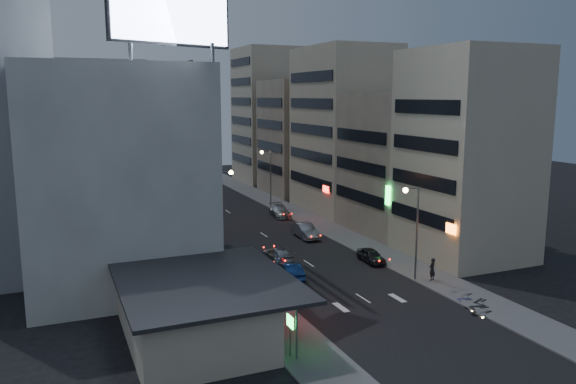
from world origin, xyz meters
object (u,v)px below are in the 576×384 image
parked_car_right_mid (305,231)px  scooter_black_b (481,291)px  parked_car_left (200,216)px  person (432,269)px  scooter_blue (471,292)px  scooter_black_a (485,297)px  scooter_silver_a (486,302)px  road_car_blue (290,271)px  parked_car_right_far (280,211)px  scooter_silver_b (468,286)px  parked_car_right_near (371,256)px  road_car_silver (278,255)px

parked_car_right_mid → scooter_black_b: bearing=-77.5°
parked_car_left → person: person is taller
person → scooter_blue: size_ratio=1.15×
parked_car_right_mid → scooter_black_a: bearing=-79.7°
person → scooter_black_b: 5.12m
scooter_black_a → scooter_silver_a: 0.85m
scooter_silver_a → road_car_blue: bearing=25.5°
parked_car_right_far → road_car_blue: 25.23m
scooter_black_b → scooter_silver_b: 1.44m
parked_car_left → scooter_black_b: 37.94m
parked_car_right_near → road_car_blue: (-8.95, -1.37, 0.06)m
parked_car_right_mid → scooter_silver_a: size_ratio=2.55×
scooter_silver_a → scooter_blue: (0.56, 2.31, -0.07)m
parked_car_left → scooter_blue: 37.38m
person → scooter_silver_b: (0.72, -3.61, -0.43)m
parked_car_right_near → road_car_silver: road_car_silver is taller
scooter_blue → scooter_silver_b: bearing=-14.2°
scooter_black_b → scooter_silver_b: size_ratio=1.09×
road_car_blue → scooter_blue: 14.85m
parked_car_left → parked_car_right_far: 10.39m
parked_car_right_mid → parked_car_left: (-8.67, 12.78, -0.16)m
road_car_silver → scooter_black_b: size_ratio=2.50×
parked_car_right_mid → road_car_silver: (-6.17, -7.26, -0.12)m
parked_car_right_near → parked_car_right_far: size_ratio=0.75×
parked_car_right_mid → scooter_silver_b: 21.83m
road_car_silver → scooter_silver_a: size_ratio=2.45×
person → road_car_silver: bearing=-68.7°
road_car_silver → scooter_black_b: 18.84m
scooter_black_a → scooter_blue: bearing=10.9°
parked_car_right_near → scooter_black_b: (2.59, -11.84, 0.04)m
parked_car_left → parked_car_right_far: bearing=178.6°
parked_car_right_mid → parked_car_right_far: size_ratio=0.96×
scooter_silver_a → parked_car_left: bearing=3.3°
parked_car_right_mid → scooter_black_a: 24.39m
scooter_blue → scooter_black_b: size_ratio=0.89×
parked_car_right_far → scooter_blue: bearing=-78.5°
scooter_black_a → scooter_silver_a: bearing=154.1°
parked_car_left → scooter_silver_b: size_ratio=2.70×
scooter_black_a → scooter_black_b: size_ratio=1.06×
road_car_blue → scooter_blue: size_ratio=2.56×
road_car_blue → scooter_black_a: 15.99m
parked_car_right_near → road_car_silver: bearing=158.2°
scooter_black_a → scooter_silver_a: scooter_black_a is taller
road_car_blue → scooter_blue: road_car_blue is taller
scooter_black_b → person: bearing=-15.6°
parked_car_right_mid → person: (3.70, -17.77, 0.28)m
road_car_blue → person: 12.08m
scooter_silver_b → parked_car_right_near: bearing=-4.9°
scooter_silver_a → scooter_silver_b: (1.19, 3.40, -0.06)m
road_car_blue → scooter_silver_a: bearing=137.3°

